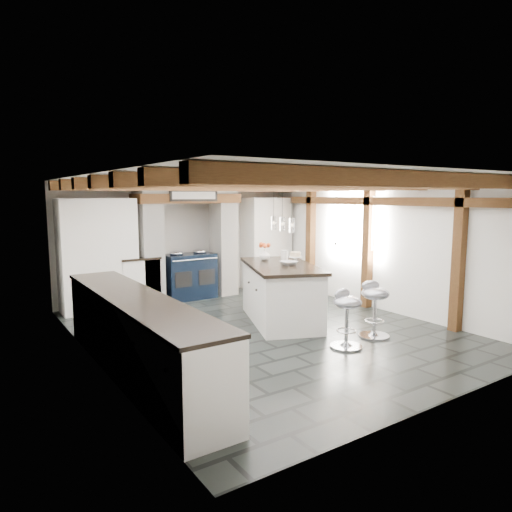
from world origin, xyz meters
TOP-DOWN VIEW (x-y plane):
  - ground at (0.00, 0.00)m, footprint 6.00×6.00m
  - room_shell at (-0.61, 1.42)m, footprint 6.00×6.03m
  - range_cooker at (0.00, 2.68)m, footprint 1.00×0.63m
  - kitchen_island at (0.50, 0.28)m, footprint 1.64×2.15m
  - bar_stool_near at (1.15, -1.13)m, footprint 0.52×0.52m
  - bar_stool_far at (0.47, -1.24)m, footprint 0.43×0.43m

SIDE VIEW (x-z plane):
  - ground at x=0.00m, z-range 0.00..0.00m
  - range_cooker at x=0.00m, z-range -0.03..0.96m
  - kitchen_island at x=0.50m, z-range -0.15..1.12m
  - bar_stool_far at x=0.47m, z-range 0.10..0.90m
  - bar_stool_near at x=1.15m, z-range 0.10..0.93m
  - room_shell at x=-0.61m, z-range -1.93..4.07m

